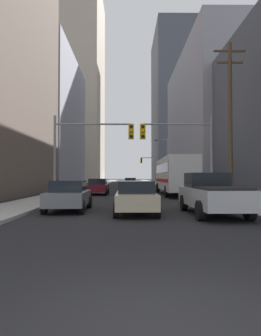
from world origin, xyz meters
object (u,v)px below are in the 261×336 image
Objects in this scene: pickup_truck_silver at (211,194)px; sedan_grey at (69,195)px; sedan_beige at (136,197)px; sedan_maroon at (98,187)px; city_bus at (175,174)px; sedan_white at (130,183)px; traffic_signal_far_right at (150,165)px; traffic_signal_near_right at (180,143)px; traffic_signal_near_left at (90,142)px.

pickup_truck_silver is 1.28× the size of sedan_grey.
sedan_beige is 1.00× the size of sedan_maroon.
sedan_grey is 13.26m from sedan_maroon.
city_bus reaches higher than sedan_maroon.
pickup_truck_silver is 1.29× the size of sedan_white.
traffic_signal_far_right is at bearing 73.45° from sedan_white.
traffic_signal_near_right is 1.00× the size of traffic_signal_far_right.
pickup_truck_silver reaches higher than sedan_grey.
traffic_signal_near_left and traffic_signal_near_right have the same top height.
traffic_signal_near_left is at bearing 86.83° from sedan_grey.
pickup_truck_silver reaches higher than sedan_maroon.
traffic_signal_near_right is (6.62, 5.83, 3.33)m from sedan_grey.
sedan_grey is at bearing -96.35° from sedan_white.
traffic_signal_near_left is at bearing -100.58° from traffic_signal_far_right.
traffic_signal_far_right is at bearing 79.42° from traffic_signal_near_left.
pickup_truck_silver is 3.42m from sedan_beige.
pickup_truck_silver is 0.91× the size of traffic_signal_near_left.
traffic_signal_near_left reaches higher than city_bus.
traffic_signal_near_left is 6.30m from traffic_signal_near_right.
sedan_beige is 14.92m from sedan_maroon.
city_bus is 1.92× the size of traffic_signal_near_left.
traffic_signal_far_right reaches higher than sedan_grey.
traffic_signal_far_right reaches higher than sedan_beige.
sedan_beige is 3.59m from sedan_grey.
traffic_signal_near_right reaches higher than sedan_beige.
sedan_beige is at bearing -90.00° from sedan_white.
traffic_signal_near_left is (0.32, 5.83, 3.35)m from sedan_grey.
pickup_truck_silver is 0.91× the size of traffic_signal_near_right.
traffic_signal_far_right is (0.63, 45.19, 3.10)m from pickup_truck_silver.
sedan_grey is 6.73m from traffic_signal_near_left.
city_bus is 2.71× the size of sedan_grey.
city_bus is 2.74× the size of sedan_white.
sedan_maroon is 0.70× the size of traffic_signal_near_right.
pickup_truck_silver is 6.93m from sedan_grey.
city_bus is 17.68m from sedan_white.
traffic_signal_near_right is at bearing 65.32° from sedan_beige.
traffic_signal_near_left is (-6.43, 7.40, 3.19)m from pickup_truck_silver.
sedan_beige is 0.99× the size of sedan_grey.
pickup_truck_silver is (-0.60, -14.41, -1.00)m from city_bus.
pickup_truck_silver is 1.29× the size of sedan_maroon.
traffic_signal_near_left is 1.00× the size of traffic_signal_far_right.
city_bus reaches higher than sedan_beige.
city_bus is at bearing 84.08° from traffic_signal_near_right.
sedan_maroon is 31.38m from traffic_signal_far_right.
city_bus is 30.85m from traffic_signal_far_right.
sedan_beige is (-4.01, -14.16, -1.16)m from city_bus.
traffic_signal_near_right reaches higher than pickup_truck_silver.
sedan_maroon is 8.15m from traffic_signal_near_left.
traffic_signal_far_right is (0.03, 30.77, 2.10)m from city_bus.
traffic_signal_far_right is at bearing 89.20° from pickup_truck_silver.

